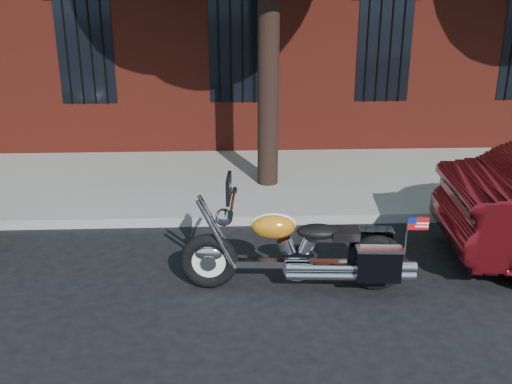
{
  "coord_description": "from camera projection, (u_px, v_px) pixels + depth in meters",
  "views": [
    {
      "loc": [
        -0.14,
        -6.68,
        3.38
      ],
      "look_at": [
        0.2,
        0.8,
        0.72
      ],
      "focal_mm": 40.0,
      "sensor_mm": 36.0,
      "label": 1
    }
  ],
  "objects": [
    {
      "name": "curb",
      "position": [
        241.0,
        219.0,
        8.7
      ],
      "size": [
        40.0,
        0.16,
        0.15
      ],
      "primitive_type": "cube",
      "color": "gray",
      "rests_on": "ground"
    },
    {
      "name": "ground",
      "position": [
        244.0,
        265.0,
        7.42
      ],
      "size": [
        120.0,
        120.0,
        0.0
      ],
      "primitive_type": "plane",
      "color": "black",
      "rests_on": "ground"
    },
    {
      "name": "sidewalk",
      "position": [
        239.0,
        181.0,
        10.47
      ],
      "size": [
        40.0,
        3.6,
        0.15
      ],
      "primitive_type": "cube",
      "color": "gray",
      "rests_on": "ground"
    },
    {
      "name": "motorcycle",
      "position": [
        305.0,
        253.0,
        6.67
      ],
      "size": [
        2.77,
        0.89,
        1.41
      ],
      "rotation": [
        0.0,
        0.0,
        -0.07
      ],
      "color": "black",
      "rests_on": "ground"
    }
  ]
}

